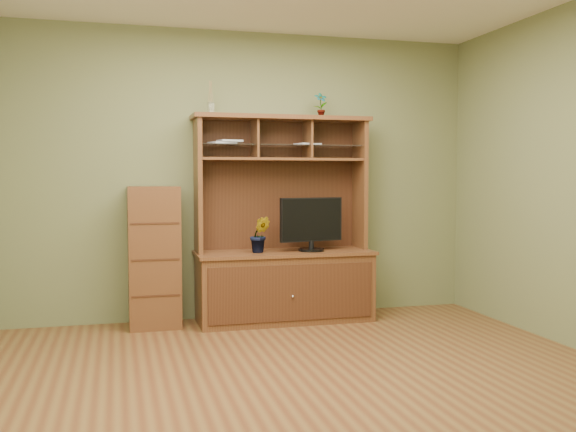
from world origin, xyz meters
name	(u,v)px	position (x,y,z in m)	size (l,w,h in m)	color
room	(304,175)	(0.00, 0.00, 1.35)	(4.54, 4.04, 2.74)	#5B311A
media_hutch	(284,264)	(0.32, 1.73, 0.52)	(1.66, 0.61, 1.90)	#4E2616
monitor	(311,223)	(0.56, 1.64, 0.91)	(0.62, 0.24, 0.50)	black
orchid_plant	(260,235)	(0.07, 1.65, 0.81)	(0.18, 0.15, 0.33)	#2A571E
top_plant	(321,105)	(0.70, 1.80, 2.02)	(0.12, 0.08, 0.23)	#417027
reed_diffuser	(211,101)	(-0.34, 1.80, 2.02)	(0.06, 0.06, 0.30)	silver
magazines	(253,143)	(0.05, 1.81, 1.65)	(1.07, 0.23, 0.04)	silver
side_cabinet	(154,257)	(-0.86, 1.78, 0.63)	(0.45, 0.41, 1.25)	#4E2616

